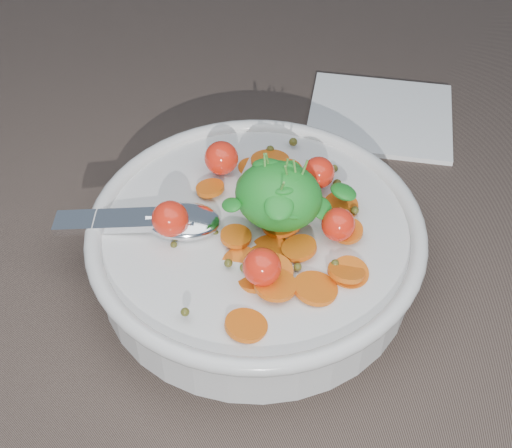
% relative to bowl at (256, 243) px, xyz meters
% --- Properties ---
extents(ground, '(6.00, 6.00, 0.00)m').
position_rel_bowl_xyz_m(ground, '(0.02, -0.01, -0.03)').
color(ground, brown).
rests_on(ground, ground).
extents(bowl, '(0.30, 0.28, 0.12)m').
position_rel_bowl_xyz_m(bowl, '(0.00, 0.00, 0.00)').
color(bowl, silver).
rests_on(bowl, ground).
extents(napkin, '(0.17, 0.15, 0.01)m').
position_rel_bowl_xyz_m(napkin, '(0.05, 0.24, -0.03)').
color(napkin, white).
rests_on(napkin, ground).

